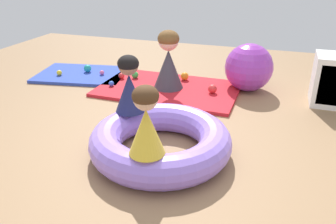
{
  "coord_description": "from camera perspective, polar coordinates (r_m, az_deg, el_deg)",
  "views": [
    {
      "loc": [
        0.79,
        -2.31,
        1.54
      ],
      "look_at": [
        -0.05,
        0.23,
        0.31
      ],
      "focal_mm": 36.43,
      "sensor_mm": 36.0,
      "label": 1
    }
  ],
  "objects": [
    {
      "name": "adult_seated",
      "position": [
        4.16,
        0.07,
        8.61
      ],
      "size": [
        0.41,
        0.41,
        0.71
      ],
      "rotation": [
        0.0,
        0.0,
        1.72
      ],
      "color": "#383842",
      "rests_on": "gym_mat_near_left"
    },
    {
      "name": "play_ball_blue",
      "position": [
        4.36,
        -9.47,
        4.71
      ],
      "size": [
        0.07,
        0.07,
        0.07
      ],
      "primitive_type": "sphere",
      "color": "blue",
      "rests_on": "gym_mat_near_left"
    },
    {
      "name": "child_in_yellow",
      "position": [
        2.32,
        -3.77,
        -1.58
      ],
      "size": [
        0.33,
        0.33,
        0.51
      ],
      "rotation": [
        0.0,
        0.0,
        4.41
      ],
      "color": "yellow",
      "rests_on": "inflatable_cushion"
    },
    {
      "name": "play_ball_yellow",
      "position": [
        4.94,
        -17.74,
        6.27
      ],
      "size": [
        0.07,
        0.07,
        0.07
      ],
      "primitive_type": "sphere",
      "color": "yellow",
      "rests_on": "gym_mat_far_right"
    },
    {
      "name": "play_ball_pink",
      "position": [
        4.82,
        -10.99,
        6.5
      ],
      "size": [
        0.06,
        0.06,
        0.06
      ],
      "primitive_type": "sphere",
      "color": "pink",
      "rests_on": "gym_mat_far_right"
    },
    {
      "name": "exercise_ball_large",
      "position": [
        4.32,
        13.36,
        7.26
      ],
      "size": [
        0.59,
        0.59,
        0.59
      ],
      "primitive_type": "sphere",
      "color": "purple",
      "rests_on": "ground"
    },
    {
      "name": "play_ball_green",
      "position": [
        4.61,
        -5.53,
        6.2
      ],
      "size": [
        0.09,
        0.09,
        0.09
      ],
      "primitive_type": "sphere",
      "color": "green",
      "rests_on": "gym_mat_near_left"
    },
    {
      "name": "play_ball_red_second",
      "position": [
        4.11,
        7.44,
        3.86
      ],
      "size": [
        0.11,
        0.11,
        0.11
      ],
      "primitive_type": "sphere",
      "color": "red",
      "rests_on": "gym_mat_near_left"
    },
    {
      "name": "play_ball_red",
      "position": [
        4.61,
        -7.79,
        6.03
      ],
      "size": [
        0.08,
        0.08,
        0.08
      ],
      "primitive_type": "sphere",
      "color": "red",
      "rests_on": "gym_mat_near_left"
    },
    {
      "name": "inflatable_cushion",
      "position": [
        2.85,
        -1.27,
        -4.83
      ],
      "size": [
        1.19,
        1.19,
        0.27
      ],
      "primitive_type": "torus",
      "color": "#9975EA",
      "rests_on": "ground"
    },
    {
      "name": "play_ball_orange",
      "position": [
        4.52,
        2.8,
        6.0
      ],
      "size": [
        0.11,
        0.11,
        0.11
      ],
      "primitive_type": "sphere",
      "color": "orange",
      "rests_on": "gym_mat_near_left"
    },
    {
      "name": "gym_mat_near_left",
      "position": [
        4.28,
        0.07,
        3.89
      ],
      "size": [
        1.73,
        1.1,
        0.04
      ],
      "primitive_type": "cube",
      "rotation": [
        0.0,
        0.0,
        -0.02
      ],
      "color": "red",
      "rests_on": "ground"
    },
    {
      "name": "child_in_navy",
      "position": [
        2.99,
        -6.51,
        4.57
      ],
      "size": [
        0.31,
        0.31,
        0.51
      ],
      "rotation": [
        0.0,
        0.0,
        6.09
      ],
      "color": "navy",
      "rests_on": "inflatable_cushion"
    },
    {
      "name": "gym_mat_far_right",
      "position": [
        4.96,
        -14.12,
        6.12
      ],
      "size": [
        1.34,
        1.02,
        0.04
      ],
      "primitive_type": "cube",
      "rotation": [
        0.0,
        0.0,
        0.17
      ],
      "color": "#2D47B7",
      "rests_on": "ground"
    },
    {
      "name": "ground_plane",
      "position": [
        2.88,
        -0.54,
        -7.56
      ],
      "size": [
        8.0,
        8.0,
        0.0
      ],
      "primitive_type": "plane",
      "color": "#93704C"
    },
    {
      "name": "storage_cube",
      "position": [
        4.2,
        26.03,
        4.71
      ],
      "size": [
        0.44,
        0.44,
        0.56
      ],
      "color": "white",
      "rests_on": "ground"
    },
    {
      "name": "play_ball_teal",
      "position": [
        4.97,
        -13.32,
        7.11
      ],
      "size": [
        0.11,
        0.11,
        0.11
      ],
      "primitive_type": "sphere",
      "color": "teal",
      "rests_on": "gym_mat_far_right"
    }
  ]
}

